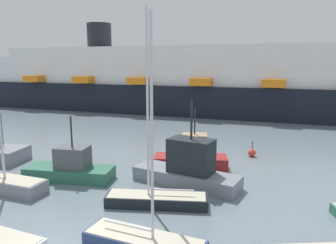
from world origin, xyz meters
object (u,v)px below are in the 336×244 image
object	(u,v)px
fishing_boat_0	(192,157)
fishing_boat_1	(188,168)
sailboat_4	(144,240)
channel_buoy_0	(252,153)
sailboat_5	(156,197)
fishing_boat_2	(71,168)
cruise_ship	(180,83)

from	to	relation	value
fishing_boat_0	fishing_boat_1	size ratio (longest dim) A/B	0.77
sailboat_4	channel_buoy_0	bearing A→B (deg)	82.74
sailboat_5	fishing_boat_1	bearing A→B (deg)	-116.89
fishing_boat_2	cruise_ship	xyz separation A→B (m)	(-0.47, 32.46, 3.87)
fishing_boat_0	fishing_boat_2	bearing A→B (deg)	-160.55
sailboat_4	cruise_ship	size ratio (longest dim) A/B	0.12
fishing_boat_2	fishing_boat_0	bearing A→B (deg)	25.25
fishing_boat_0	cruise_ship	xyz separation A→B (m)	(-7.93, 27.90, 3.77)
sailboat_5	channel_buoy_0	world-z (taller)	sailboat_5
sailboat_5	cruise_ship	distance (m)	35.75
channel_buoy_0	cruise_ship	world-z (taller)	cruise_ship
fishing_boat_1	fishing_boat_2	bearing A→B (deg)	-156.98
sailboat_5	fishing_boat_1	xyz separation A→B (m)	(1.00, 3.51, 0.60)
sailboat_5	cruise_ship	size ratio (longest dim) A/B	0.13
channel_buoy_0	fishing_boat_1	bearing A→B (deg)	-116.10
sailboat_4	fishing_boat_0	xyz separation A→B (m)	(-0.30, 11.07, 0.43)
sailboat_5	channel_buoy_0	xyz separation A→B (m)	(4.82, 11.31, -0.18)
sailboat_4	channel_buoy_0	distance (m)	16.05
channel_buoy_0	cruise_ship	size ratio (longest dim) A/B	0.02
fishing_boat_1	cruise_ship	world-z (taller)	cruise_ship
sailboat_5	fishing_boat_2	distance (m)	7.28
sailboat_5	fishing_boat_1	world-z (taller)	sailboat_5
fishing_boat_0	cruise_ship	world-z (taller)	cruise_ship
fishing_boat_1	fishing_boat_0	bearing A→B (deg)	111.93
sailboat_5	cruise_ship	xyz separation A→B (m)	(-7.38, 34.73, 4.16)
sailboat_4	fishing_boat_0	bearing A→B (deg)	98.64
cruise_ship	channel_buoy_0	bearing A→B (deg)	-59.67
sailboat_4	fishing_boat_0	world-z (taller)	sailboat_4
fishing_boat_1	channel_buoy_0	xyz separation A→B (m)	(3.82, 7.80, -0.79)
sailboat_4	fishing_boat_1	size ratio (longest dim) A/B	1.32
fishing_boat_2	channel_buoy_0	bearing A→B (deg)	31.42
fishing_boat_2	channel_buoy_0	size ratio (longest dim) A/B	4.56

